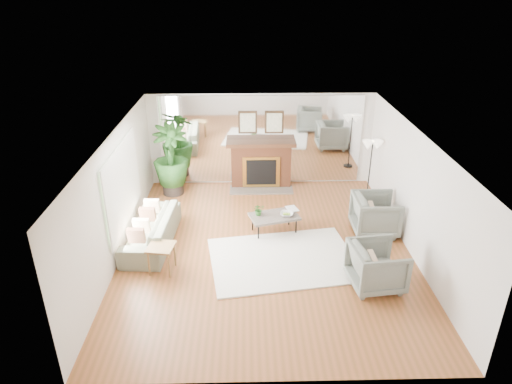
{
  "coord_description": "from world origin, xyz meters",
  "views": [
    {
      "loc": [
        -0.41,
        -8.21,
        5.22
      ],
      "look_at": [
        -0.2,
        0.6,
        1.06
      ],
      "focal_mm": 32.0,
      "sensor_mm": 36.0,
      "label": 1
    }
  ],
  "objects_px": {
    "side_table": "(161,250)",
    "coffee_table": "(274,217)",
    "armchair_back": "(375,214)",
    "floor_lamp": "(372,150)",
    "armchair_front": "(377,266)",
    "sofa": "(151,230)",
    "potted_ficus": "(171,158)",
    "fireplace": "(261,163)"
  },
  "relations": [
    {
      "from": "potted_ficus",
      "to": "coffee_table",
      "type": "bearing_deg",
      "value": -39.57
    },
    {
      "from": "armchair_back",
      "to": "fireplace",
      "type": "bearing_deg",
      "value": 43.75
    },
    {
      "from": "armchair_back",
      "to": "side_table",
      "type": "relative_size",
      "value": 1.74
    },
    {
      "from": "sofa",
      "to": "floor_lamp",
      "type": "relative_size",
      "value": 1.38
    },
    {
      "from": "fireplace",
      "to": "floor_lamp",
      "type": "relative_size",
      "value": 1.28
    },
    {
      "from": "armchair_back",
      "to": "side_table",
      "type": "bearing_deg",
      "value": 107.44
    },
    {
      "from": "armchair_back",
      "to": "floor_lamp",
      "type": "relative_size",
      "value": 0.61
    },
    {
      "from": "fireplace",
      "to": "side_table",
      "type": "bearing_deg",
      "value": -117.27
    },
    {
      "from": "sofa",
      "to": "armchair_back",
      "type": "xyz_separation_m",
      "value": [
        4.91,
        0.34,
        0.12
      ]
    },
    {
      "from": "side_table",
      "to": "potted_ficus",
      "type": "distance_m",
      "value": 3.61
    },
    {
      "from": "sofa",
      "to": "potted_ficus",
      "type": "relative_size",
      "value": 1.17
    },
    {
      "from": "armchair_front",
      "to": "side_table",
      "type": "xyz_separation_m",
      "value": [
        -4.03,
        0.58,
        0.04
      ]
    },
    {
      "from": "coffee_table",
      "to": "floor_lamp",
      "type": "bearing_deg",
      "value": 32.56
    },
    {
      "from": "armchair_back",
      "to": "floor_lamp",
      "type": "height_order",
      "value": "floor_lamp"
    },
    {
      "from": "potted_ficus",
      "to": "sofa",
      "type": "bearing_deg",
      "value": -92.41
    },
    {
      "from": "side_table",
      "to": "fireplace",
      "type": "bearing_deg",
      "value": 62.73
    },
    {
      "from": "sofa",
      "to": "floor_lamp",
      "type": "height_order",
      "value": "floor_lamp"
    },
    {
      "from": "fireplace",
      "to": "armchair_front",
      "type": "relative_size",
      "value": 2.18
    },
    {
      "from": "armchair_back",
      "to": "side_table",
      "type": "xyz_separation_m",
      "value": [
        -4.52,
        -1.39,
        0.03
      ]
    },
    {
      "from": "side_table",
      "to": "potted_ficus",
      "type": "bearing_deg",
      "value": 94.63
    },
    {
      "from": "side_table",
      "to": "floor_lamp",
      "type": "xyz_separation_m",
      "value": [
        4.76,
        3.03,
        0.9
      ]
    },
    {
      "from": "sofa",
      "to": "floor_lamp",
      "type": "bearing_deg",
      "value": 114.59
    },
    {
      "from": "sofa",
      "to": "fireplace",
      "type": "bearing_deg",
      "value": 143.75
    },
    {
      "from": "fireplace",
      "to": "side_table",
      "type": "distance_m",
      "value": 4.49
    },
    {
      "from": "fireplace",
      "to": "sofa",
      "type": "relative_size",
      "value": 0.93
    },
    {
      "from": "fireplace",
      "to": "armchair_back",
      "type": "distance_m",
      "value": 3.58
    },
    {
      "from": "sofa",
      "to": "armchair_back",
      "type": "relative_size",
      "value": 2.25
    },
    {
      "from": "armchair_back",
      "to": "floor_lamp",
      "type": "bearing_deg",
      "value": -8.06
    },
    {
      "from": "coffee_table",
      "to": "sofa",
      "type": "distance_m",
      "value": 2.69
    },
    {
      "from": "coffee_table",
      "to": "potted_ficus",
      "type": "bearing_deg",
      "value": 140.43
    },
    {
      "from": "sofa",
      "to": "armchair_back",
      "type": "distance_m",
      "value": 4.92
    },
    {
      "from": "armchair_front",
      "to": "side_table",
      "type": "distance_m",
      "value": 4.07
    },
    {
      "from": "side_table",
      "to": "coffee_table",
      "type": "bearing_deg",
      "value": 32.44
    },
    {
      "from": "sofa",
      "to": "armchair_front",
      "type": "relative_size",
      "value": 2.34
    },
    {
      "from": "armchair_front",
      "to": "floor_lamp",
      "type": "bearing_deg",
      "value": -18.67
    },
    {
      "from": "sofa",
      "to": "potted_ficus",
      "type": "bearing_deg",
      "value": -178.87
    },
    {
      "from": "armchair_front",
      "to": "side_table",
      "type": "height_order",
      "value": "armchair_front"
    },
    {
      "from": "fireplace",
      "to": "coffee_table",
      "type": "height_order",
      "value": "fireplace"
    },
    {
      "from": "armchair_back",
      "to": "sofa",
      "type": "bearing_deg",
      "value": 94.31
    },
    {
      "from": "fireplace",
      "to": "floor_lamp",
      "type": "xyz_separation_m",
      "value": [
        2.7,
        -0.96,
        0.71
      ]
    },
    {
      "from": "sofa",
      "to": "coffee_table",
      "type": "bearing_deg",
      "value": 101.94
    },
    {
      "from": "armchair_front",
      "to": "floor_lamp",
      "type": "height_order",
      "value": "floor_lamp"
    }
  ]
}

